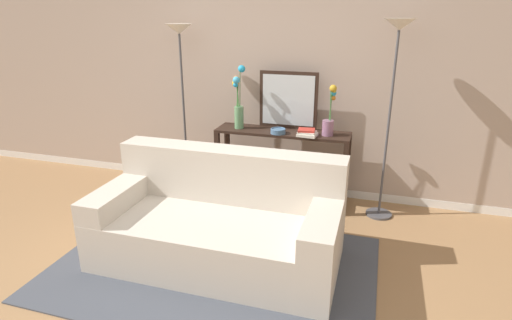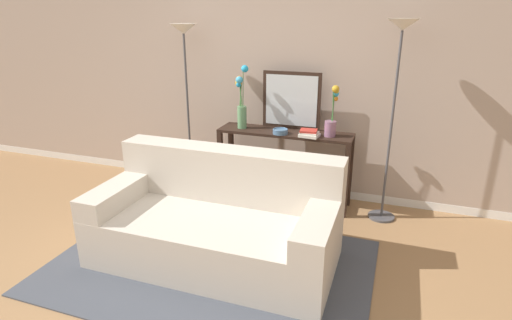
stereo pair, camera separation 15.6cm
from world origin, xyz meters
The scene contains 13 objects.
ground_plane centered at (0.00, 0.00, -0.01)m, with size 16.00×16.00×0.02m, color #9E754C.
back_wall centered at (0.00, 2.17, 1.33)m, with size 12.00×0.15×2.66m.
area_rug centered at (0.07, 0.39, 0.01)m, with size 2.57×1.69×0.01m.
couch centered at (0.07, 0.56, 0.31)m, with size 1.97×0.95×0.88m.
console_table centered at (0.30, 1.79, 0.55)m, with size 1.40×0.35×0.80m.
floor_lamp_left centered at (-0.81, 1.76, 1.46)m, with size 0.28×0.28×1.86m.
floor_lamp_right centered at (1.34, 1.76, 1.51)m, with size 0.28×0.28×1.92m.
wall_mirror centered at (0.32, 1.94, 1.10)m, with size 0.62×0.02×0.60m.
vase_tall_flowers centered at (-0.18, 1.77, 1.09)m, with size 0.14×0.13×0.66m.
vase_short_flowers centered at (0.78, 1.77, 0.98)m, with size 0.12×0.11×0.51m.
fruit_bowl centered at (0.28, 1.69, 0.83)m, with size 0.15×0.15×0.05m.
book_stack centered at (0.57, 1.69, 0.83)m, with size 0.20×0.18×0.07m.
book_row_under_console centered at (-0.07, 1.79, 0.06)m, with size 0.41×0.18×0.13m.
Camera 2 is at (1.39, -2.20, 1.96)m, focal length 28.96 mm.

